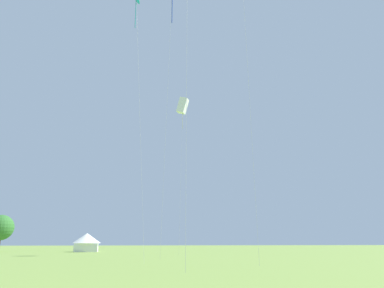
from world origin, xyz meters
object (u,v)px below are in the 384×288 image
Objects in this scene: kite_cyan_diamond at (136,1)px; festival_tent_left at (87,241)px; tree_distant_right at (1,228)px; kite_white_box at (183,106)px.

kite_cyan_diamond reaches higher than festival_tent_left.
tree_distant_right is (-21.97, 42.70, -21.00)m from kite_cyan_diamond.
kite_cyan_diamond is at bearing -80.50° from festival_tent_left.
kite_cyan_diamond is 4.13× the size of tree_distant_right.
kite_cyan_diamond reaches higher than tree_distant_right.
festival_tent_left is 17.21m from tree_distant_right.
tree_distant_right reaches higher than festival_tent_left.
kite_cyan_diamond is (-7.47, -16.94, 4.66)m from kite_white_box.
festival_tent_left is at bearing 124.78° from kite_white_box.
tree_distant_right is (-15.86, 6.22, 2.46)m from festival_tent_left.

